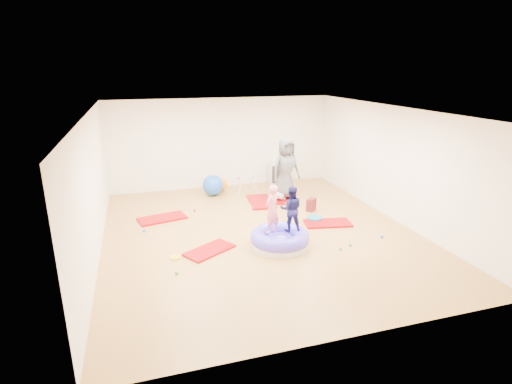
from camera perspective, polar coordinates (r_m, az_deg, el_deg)
name	(u,v)px	position (r m, az deg, el deg)	size (l,w,h in m)	color
room	(260,175)	(8.92, 0.56, 2.51)	(7.01, 8.01, 2.81)	#B87D3B
gym_mat_front_left	(209,250)	(8.52, -6.66, -8.26)	(1.06, 0.53, 0.04)	#AA0006
gym_mat_mid_left	(162,218)	(10.42, -13.26, -3.68)	(1.17, 0.59, 0.05)	#AA0006
gym_mat_center_back	(261,202)	(11.37, 0.71, -1.39)	(1.25, 0.63, 0.05)	#AA0006
gym_mat_right	(328,223)	(10.00, 10.20, -4.40)	(1.13, 0.56, 0.05)	#AA0006
gym_mat_rear_right	(285,198)	(11.76, 4.18, -0.79)	(1.20, 0.60, 0.05)	#AA0006
inflatable_cushion	(280,239)	(8.65, 3.41, -6.76)	(1.28, 1.28, 0.40)	silver
child_pink	(272,207)	(8.37, 2.31, -2.14)	(0.39, 0.25, 1.06)	pink
child_navy	(291,207)	(8.49, 5.04, -2.13)	(0.48, 0.38, 0.99)	#15144A
adult_caregiver	(286,169)	(11.44, 4.30, 3.34)	(0.85, 0.55, 1.74)	#4D4D52
infant	(279,196)	(11.48, 3.34, -0.51)	(0.38, 0.39, 0.23)	#9BCFF0
ball_pit_balls	(268,231)	(9.39, 1.75, -5.54)	(5.20, 3.36, 0.07)	red
exercise_ball_blue	(213,185)	(12.00, -6.18, 0.96)	(0.62, 0.62, 0.62)	blue
exercise_ball_orange	(221,185)	(12.44, -5.05, 1.06)	(0.41, 0.41, 0.41)	#FF7B00
infant_play_gym	(246,182)	(12.25, -1.50, 1.40)	(0.61, 0.58, 0.47)	silver
cube_shelf	(279,173)	(13.24, 3.26, 2.70)	(0.67, 0.33, 0.67)	silver
balance_disc	(315,218)	(10.19, 8.37, -3.76)	(0.39, 0.39, 0.09)	teal
backpack	(311,205)	(10.81, 7.89, -1.80)	(0.29, 0.18, 0.33)	#B02733
yellow_toy	(175,257)	(8.34, -11.44, -9.15)	(0.22, 0.22, 0.03)	yellow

